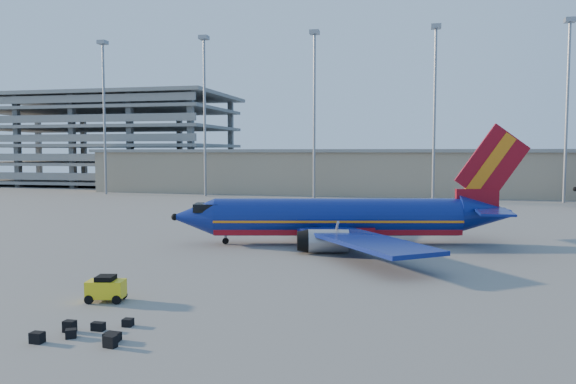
{
  "coord_description": "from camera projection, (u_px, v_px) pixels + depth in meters",
  "views": [
    {
      "loc": [
        12.22,
        -49.53,
        8.11
      ],
      "look_at": [
        -0.38,
        5.55,
        4.0
      ],
      "focal_mm": 35.0,
      "sensor_mm": 36.0,
      "label": 1
    }
  ],
  "objects": [
    {
      "name": "ground",
      "position": [
        279.0,
        240.0,
        51.46
      ],
      "size": [
        220.0,
        220.0,
        0.0
      ],
      "primitive_type": "plane",
      "color": "slate",
      "rests_on": "ground"
    },
    {
      "name": "terminal_building",
      "position": [
        404.0,
        171.0,
        105.31
      ],
      "size": [
        122.0,
        16.0,
        8.5
      ],
      "color": "gray",
      "rests_on": "ground"
    },
    {
      "name": "parking_garage",
      "position": [
        104.0,
        136.0,
        136.4
      ],
      "size": [
        62.0,
        32.0,
        21.4
      ],
      "color": "slate",
      "rests_on": "ground"
    },
    {
      "name": "light_mast_row",
      "position": [
        373.0,
        95.0,
        93.8
      ],
      "size": [
        101.6,
        1.6,
        28.65
      ],
      "color": "gray",
      "rests_on": "ground"
    },
    {
      "name": "aircraft_main",
      "position": [
        345.0,
        219.0,
        48.88
      ],
      "size": [
        30.61,
        29.11,
        10.51
      ],
      "rotation": [
        0.0,
        0.0,
        0.22
      ],
      "color": "navy",
      "rests_on": "ground"
    },
    {
      "name": "baggage_tug",
      "position": [
        106.0,
        288.0,
        30.24
      ],
      "size": [
        2.17,
        1.56,
        1.42
      ],
      "rotation": [
        0.0,
        0.0,
        0.2
      ],
      "color": "yellow",
      "rests_on": "ground"
    },
    {
      "name": "luggage_pile",
      "position": [
        90.0,
        333.0,
        24.41
      ],
      "size": [
        3.88,
        3.38,
        0.51
      ],
      "color": "black",
      "rests_on": "ground"
    }
  ]
}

